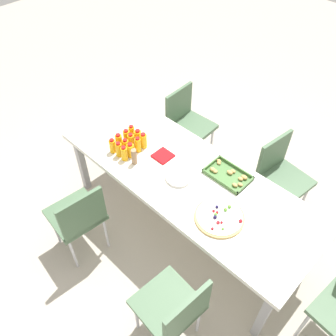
{
  "coord_description": "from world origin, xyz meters",
  "views": [
    {
      "loc": [
        1.24,
        -1.48,
        2.83
      ],
      "look_at": [
        -0.14,
        -0.06,
        0.74
      ],
      "focal_mm": 37.9,
      "sensor_mm": 36.0,
      "label": 1
    }
  ],
  "objects": [
    {
      "name": "ground_plane",
      "position": [
        0.0,
        0.0,
        0.0
      ],
      "size": [
        12.0,
        12.0,
        0.0
      ],
      "primitive_type": "plane",
      "color": "#B2A899"
    },
    {
      "name": "party_table",
      "position": [
        0.0,
        0.0,
        0.66
      ],
      "size": [
        2.27,
        0.84,
        0.72
      ],
      "color": "silver",
      "rests_on": "ground_plane"
    },
    {
      "name": "chair_far_right",
      "position": [
        0.46,
        0.76,
        0.5
      ],
      "size": [
        0.45,
        0.45,
        0.83
      ],
      "rotation": [
        0.0,
        0.0,
        -1.7
      ],
      "color": "#4C6B4C",
      "rests_on": "ground_plane"
    },
    {
      "name": "chair_near_right",
      "position": [
        0.62,
        -0.79,
        0.5
      ],
      "size": [
        0.43,
        0.43,
        0.83
      ],
      "rotation": [
        0.0,
        0.0,
        1.5
      ],
      "color": "#4C6B4C",
      "rests_on": "ground_plane"
    },
    {
      "name": "chair_near_left",
      "position": [
        -0.45,
        -0.78,
        0.5
      ],
      "size": [
        0.44,
        0.44,
        0.83
      ],
      "rotation": [
        0.0,
        0.0,
        1.47
      ],
      "color": "#4C6B4C",
      "rests_on": "ground_plane"
    },
    {
      "name": "chair_far_left",
      "position": [
        -0.63,
        0.72,
        0.5
      ],
      "size": [
        0.42,
        0.42,
        0.83
      ],
      "rotation": [
        0.0,
        0.0,
        -1.53
      ],
      "color": "#4C6B4C",
      "rests_on": "ground_plane"
    },
    {
      "name": "juice_bottle_0",
      "position": [
        -0.63,
        -0.24,
        0.79
      ],
      "size": [
        0.06,
        0.06,
        0.14
      ],
      "color": "#F9AC14",
      "rests_on": "party_table"
    },
    {
      "name": "juice_bottle_1",
      "position": [
        -0.55,
        -0.23,
        0.79
      ],
      "size": [
        0.05,
        0.05,
        0.14
      ],
      "color": "#F9AC14",
      "rests_on": "party_table"
    },
    {
      "name": "juice_bottle_2",
      "position": [
        -0.49,
        -0.23,
        0.79
      ],
      "size": [
        0.06,
        0.06,
        0.14
      ],
      "color": "#F9AF14",
      "rests_on": "party_table"
    },
    {
      "name": "juice_bottle_3",
      "position": [
        -0.63,
        -0.16,
        0.79
      ],
      "size": [
        0.06,
        0.06,
        0.14
      ],
      "color": "#FAAE14",
      "rests_on": "party_table"
    },
    {
      "name": "juice_bottle_4",
      "position": [
        -0.55,
        -0.16,
        0.78
      ],
      "size": [
        0.05,
        0.05,
        0.13
      ],
      "color": "#F9AD14",
      "rests_on": "party_table"
    },
    {
      "name": "juice_bottle_5",
      "position": [
        -0.48,
        -0.16,
        0.79
      ],
      "size": [
        0.06,
        0.06,
        0.14
      ],
      "color": "#FAAE14",
      "rests_on": "party_table"
    },
    {
      "name": "juice_bottle_6",
      "position": [
        -0.63,
        -0.08,
        0.79
      ],
      "size": [
        0.06,
        0.06,
        0.14
      ],
      "color": "#FAAD14",
      "rests_on": "party_table"
    },
    {
      "name": "juice_bottle_7",
      "position": [
        -0.56,
        -0.09,
        0.79
      ],
      "size": [
        0.06,
        0.06,
        0.14
      ],
      "color": "#F9AD14",
      "rests_on": "party_table"
    },
    {
      "name": "juice_bottle_8",
      "position": [
        -0.48,
        -0.08,
        0.79
      ],
      "size": [
        0.05,
        0.05,
        0.15
      ],
      "color": "#FAAE14",
      "rests_on": "party_table"
    },
    {
      "name": "juice_bottle_9",
      "position": [
        -0.64,
        -0.01,
        0.79
      ],
      "size": [
        0.05,
        0.05,
        0.15
      ],
      "color": "#FAAD14",
      "rests_on": "party_table"
    },
    {
      "name": "juice_bottle_10",
      "position": [
        -0.56,
        -0.01,
        0.79
      ],
      "size": [
        0.06,
        0.06,
        0.14
      ],
      "color": "#FAAE14",
      "rests_on": "party_table"
    },
    {
      "name": "juice_bottle_11",
      "position": [
        -0.48,
        -0.01,
        0.79
      ],
      "size": [
        0.06,
        0.06,
        0.15
      ],
      "color": "#F9AC14",
      "rests_on": "party_table"
    },
    {
      "name": "fruit_pizza",
      "position": [
        0.46,
        -0.15,
        0.74
      ],
      "size": [
        0.36,
        0.36,
        0.05
      ],
      "color": "tan",
      "rests_on": "party_table"
    },
    {
      "name": "snack_tray",
      "position": [
        0.25,
        0.22,
        0.74
      ],
      "size": [
        0.35,
        0.23,
        0.04
      ],
      "color": "#477238",
      "rests_on": "party_table"
    },
    {
      "name": "plate_stack",
      "position": [
        -0.01,
        -0.07,
        0.74
      ],
      "size": [
        0.21,
        0.21,
        0.02
      ],
      "color": "silver",
      "rests_on": "party_table"
    },
    {
      "name": "napkin_stack",
      "position": [
        -0.28,
        0.02,
        0.73
      ],
      "size": [
        0.15,
        0.15,
        0.02
      ],
      "primitive_type": "cube",
      "color": "red",
      "rests_on": "party_table"
    },
    {
      "name": "cardboard_tube",
      "position": [
        -0.39,
        -0.2,
        0.8
      ],
      "size": [
        0.04,
        0.04,
        0.15
      ],
      "primitive_type": "cylinder",
      "color": "#9E7A56",
      "rests_on": "party_table"
    }
  ]
}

